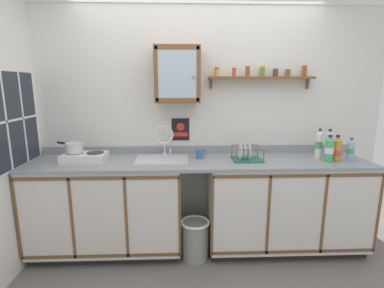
{
  "coord_description": "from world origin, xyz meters",
  "views": [
    {
      "loc": [
        -0.19,
        -2.35,
        1.69
      ],
      "look_at": [
        -0.07,
        0.53,
        1.09
      ],
      "focal_mm": 26.98,
      "sensor_mm": 36.0,
      "label": 1
    }
  ],
  "objects_px": {
    "bottle_water_blue_0": "(351,150)",
    "mug": "(200,153)",
    "trash_bin": "(195,239)",
    "sink": "(162,159)",
    "bottle_water_clear_3": "(329,144)",
    "dish_rack": "(246,156)",
    "warning_sign": "(180,130)",
    "bottle_juice_amber_2": "(337,150)",
    "bottle_soda_green_4": "(329,150)",
    "bottle_opaque_white_1": "(319,145)",
    "wall_cabinet": "(177,75)",
    "saucepan": "(74,147)",
    "hot_plate_stove": "(85,157)"
  },
  "relations": [
    {
      "from": "sink",
      "to": "dish_rack",
      "type": "height_order",
      "value": "sink"
    },
    {
      "from": "sink",
      "to": "hot_plate_stove",
      "type": "height_order",
      "value": "sink"
    },
    {
      "from": "bottle_water_blue_0",
      "to": "mug",
      "type": "bearing_deg",
      "value": 174.5
    },
    {
      "from": "bottle_juice_amber_2",
      "to": "mug",
      "type": "xyz_separation_m",
      "value": [
        -1.33,
        0.15,
        -0.06
      ]
    },
    {
      "from": "bottle_opaque_white_1",
      "to": "trash_bin",
      "type": "distance_m",
      "value": 1.55
    },
    {
      "from": "bottle_juice_amber_2",
      "to": "bottle_soda_green_4",
      "type": "relative_size",
      "value": 0.97
    },
    {
      "from": "hot_plate_stove",
      "to": "bottle_water_blue_0",
      "type": "relative_size",
      "value": 1.79
    },
    {
      "from": "saucepan",
      "to": "bottle_juice_amber_2",
      "type": "distance_m",
      "value": 2.55
    },
    {
      "from": "bottle_juice_amber_2",
      "to": "warning_sign",
      "type": "xyz_separation_m",
      "value": [
        -1.52,
        0.38,
        0.15
      ]
    },
    {
      "from": "saucepan",
      "to": "bottle_soda_green_4",
      "type": "distance_m",
      "value": 2.46
    },
    {
      "from": "bottle_opaque_white_1",
      "to": "dish_rack",
      "type": "xyz_separation_m",
      "value": [
        -0.74,
        -0.04,
        -0.1
      ]
    },
    {
      "from": "hot_plate_stove",
      "to": "bottle_opaque_white_1",
      "type": "xyz_separation_m",
      "value": [
        2.32,
        0.03,
        0.1
      ]
    },
    {
      "from": "bottle_juice_amber_2",
      "to": "trash_bin",
      "type": "xyz_separation_m",
      "value": [
        -1.38,
        -0.11,
        -0.86
      ]
    },
    {
      "from": "bottle_opaque_white_1",
      "to": "warning_sign",
      "type": "distance_m",
      "value": 1.42
    },
    {
      "from": "bottle_water_blue_0",
      "to": "trash_bin",
      "type": "distance_m",
      "value": 1.75
    },
    {
      "from": "bottle_juice_amber_2",
      "to": "bottle_water_clear_3",
      "type": "xyz_separation_m",
      "value": [
        0.01,
        0.18,
        0.02
      ]
    },
    {
      "from": "hot_plate_stove",
      "to": "saucepan",
      "type": "height_order",
      "value": "saucepan"
    },
    {
      "from": "saucepan",
      "to": "dish_rack",
      "type": "bearing_deg",
      "value": -0.98
    },
    {
      "from": "mug",
      "to": "bottle_soda_green_4",
      "type": "bearing_deg",
      "value": -8.44
    },
    {
      "from": "bottle_water_clear_3",
      "to": "dish_rack",
      "type": "distance_m",
      "value": 0.9
    },
    {
      "from": "warning_sign",
      "to": "trash_bin",
      "type": "height_order",
      "value": "warning_sign"
    },
    {
      "from": "sink",
      "to": "wall_cabinet",
      "type": "xyz_separation_m",
      "value": [
        0.16,
        0.14,
        0.83
      ]
    },
    {
      "from": "sink",
      "to": "saucepan",
      "type": "height_order",
      "value": "sink"
    },
    {
      "from": "bottle_water_clear_3",
      "to": "mug",
      "type": "relative_size",
      "value": 2.55
    },
    {
      "from": "sink",
      "to": "saucepan",
      "type": "distance_m",
      "value": 0.86
    },
    {
      "from": "wall_cabinet",
      "to": "warning_sign",
      "type": "relative_size",
      "value": 2.3
    },
    {
      "from": "sink",
      "to": "dish_rack",
      "type": "xyz_separation_m",
      "value": [
        0.83,
        -0.06,
        0.04
      ]
    },
    {
      "from": "sink",
      "to": "trash_bin",
      "type": "distance_m",
      "value": 0.84
    },
    {
      "from": "sink",
      "to": "hot_plate_stove",
      "type": "bearing_deg",
      "value": -176.28
    },
    {
      "from": "dish_rack",
      "to": "warning_sign",
      "type": "relative_size",
      "value": 1.21
    },
    {
      "from": "bottle_water_clear_3",
      "to": "warning_sign",
      "type": "relative_size",
      "value": 1.21
    },
    {
      "from": "bottle_juice_amber_2",
      "to": "bottle_soda_green_4",
      "type": "xyz_separation_m",
      "value": [
        -0.1,
        -0.04,
        0.01
      ]
    },
    {
      "from": "trash_bin",
      "to": "mug",
      "type": "bearing_deg",
      "value": 76.94
    },
    {
      "from": "bottle_opaque_white_1",
      "to": "trash_bin",
      "type": "relative_size",
      "value": 0.77
    },
    {
      "from": "mug",
      "to": "wall_cabinet",
      "type": "relative_size",
      "value": 0.21
    },
    {
      "from": "bottle_juice_amber_2",
      "to": "mug",
      "type": "distance_m",
      "value": 1.34
    },
    {
      "from": "saucepan",
      "to": "bottle_water_clear_3",
      "type": "xyz_separation_m",
      "value": [
        2.56,
        0.09,
        -0.0
      ]
    },
    {
      "from": "bottle_soda_green_4",
      "to": "saucepan",
      "type": "bearing_deg",
      "value": 177.07
    },
    {
      "from": "saucepan",
      "to": "bottle_juice_amber_2",
      "type": "height_order",
      "value": "bottle_juice_amber_2"
    },
    {
      "from": "warning_sign",
      "to": "bottle_water_blue_0",
      "type": "bearing_deg",
      "value": -12.84
    },
    {
      "from": "wall_cabinet",
      "to": "trash_bin",
      "type": "relative_size",
      "value": 1.38
    },
    {
      "from": "mug",
      "to": "bottle_water_clear_3",
      "type": "bearing_deg",
      "value": 1.43
    },
    {
      "from": "trash_bin",
      "to": "sink",
      "type": "bearing_deg",
      "value": 145.25
    },
    {
      "from": "bottle_water_clear_3",
      "to": "bottle_juice_amber_2",
      "type": "bearing_deg",
      "value": -94.05
    },
    {
      "from": "saucepan",
      "to": "bottle_water_blue_0",
      "type": "relative_size",
      "value": 1.3
    },
    {
      "from": "sink",
      "to": "bottle_opaque_white_1",
      "type": "xyz_separation_m",
      "value": [
        1.57,
        -0.01,
        0.14
      ]
    },
    {
      "from": "warning_sign",
      "to": "bottle_soda_green_4",
      "type": "bearing_deg",
      "value": -16.42
    },
    {
      "from": "bottle_opaque_white_1",
      "to": "bottle_juice_amber_2",
      "type": "distance_m",
      "value": 0.17
    },
    {
      "from": "saucepan",
      "to": "bottle_water_blue_0",
      "type": "distance_m",
      "value": 2.69
    },
    {
      "from": "sink",
      "to": "bottle_soda_green_4",
      "type": "bearing_deg",
      "value": -5.4
    }
  ]
}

